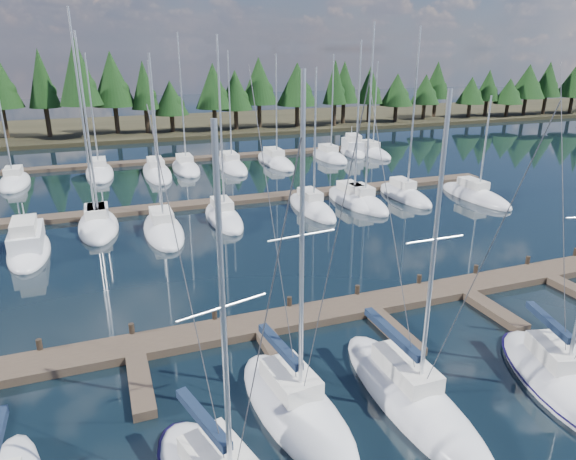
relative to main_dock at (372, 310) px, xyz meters
name	(u,v)px	position (x,y,z in m)	size (l,w,h in m)	color
ground	(288,236)	(0.00, 12.64, -0.20)	(260.00, 260.00, 0.00)	black
far_shore	(171,126)	(0.00, 72.64, 0.10)	(220.00, 30.00, 0.60)	#2F2B1A
main_dock	(372,310)	(0.00, 0.00, 0.00)	(44.00, 6.13, 0.90)	#4A3C2E
back_docks	(225,176)	(0.00, 32.23, 0.00)	(50.00, 21.80, 0.40)	#4A3C2E
front_sailboat_2	(295,407)	(-6.60, -5.91, 0.09)	(3.63, 8.05, 13.43)	silver
front_sailboat_3	(410,397)	(-2.13, -6.91, 0.08)	(2.59, 9.61, 12.82)	silver
front_sailboat_4	(558,379)	(4.27, -8.04, 0.08)	(4.94, 8.36, 13.54)	silver
back_sailboat_rows	(235,185)	(-0.02, 27.80, 0.06)	(47.08, 31.73, 16.66)	silver
motor_yacht_left	(28,247)	(-17.75, 15.69, 0.25)	(2.93, 8.18, 4.04)	silver
motor_yacht_right	(352,150)	(19.36, 40.00, 0.27)	(4.81, 8.87, 4.21)	silver
tree_line	(165,89)	(-1.76, 62.87, 7.15)	(185.61, 12.14, 14.21)	black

